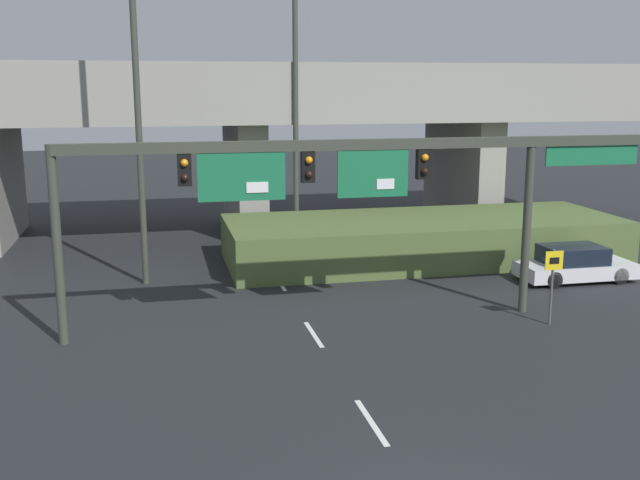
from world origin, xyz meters
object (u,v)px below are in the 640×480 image
at_px(speed_limit_sign, 553,276).
at_px(parked_sedan_near_right, 575,265).
at_px(signal_gantry, 349,173).
at_px(highway_light_pole_near, 137,87).
at_px(highway_light_pole_far, 296,96).

relative_size(speed_limit_sign, parked_sedan_near_right, 0.55).
bearing_deg(speed_limit_sign, parked_sedan_near_right, 52.07).
xyz_separation_m(speed_limit_sign, parked_sedan_near_right, (3.68, 4.72, -0.95)).
relative_size(signal_gantry, speed_limit_sign, 7.66).
height_order(speed_limit_sign, highway_light_pole_near, highway_light_pole_near).
height_order(speed_limit_sign, parked_sedan_near_right, speed_limit_sign).
xyz_separation_m(speed_limit_sign, highway_light_pole_far, (-5.73, 12.70, 5.34)).
height_order(signal_gantry, parked_sedan_near_right, signal_gantry).
bearing_deg(highway_light_pole_near, highway_light_pole_far, 35.30).
distance_m(signal_gantry, speed_limit_sign, 7.15).
relative_size(signal_gantry, parked_sedan_near_right, 4.18).
relative_size(speed_limit_sign, highway_light_pole_far, 0.19).
height_order(highway_light_pole_far, parked_sedan_near_right, highway_light_pole_far).
height_order(speed_limit_sign, highway_light_pole_far, highway_light_pole_far).
xyz_separation_m(highway_light_pole_far, parked_sedan_near_right, (9.41, -7.98, -6.29)).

